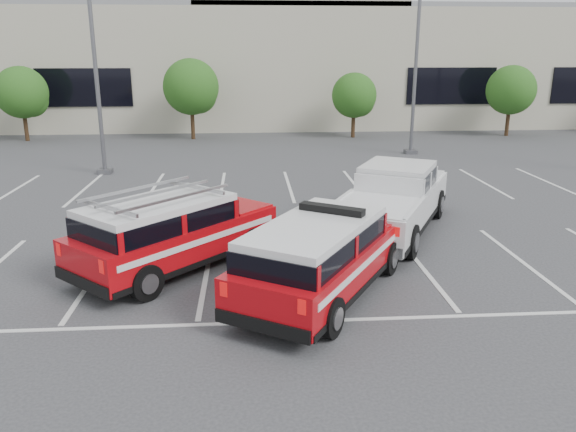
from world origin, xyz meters
name	(u,v)px	position (x,y,z in m)	size (l,w,h in m)	color
ground	(315,268)	(0.00, 0.00, 0.00)	(120.00, 120.00, 0.00)	#343437
stall_markings	(299,217)	(0.00, 4.50, 0.01)	(23.00, 15.00, 0.01)	silver
convention_building	(270,58)	(0.18, 31.86, 4.72)	(60.00, 16.99, 13.20)	#B9B29D
tree_left	(23,94)	(-14.91, 22.05, 2.77)	(3.07, 3.07, 4.42)	#3F2B19
tree_mid_left	(193,89)	(-4.91, 22.05, 3.04)	(3.37, 3.37, 4.85)	#3F2B19
tree_mid_right	(355,97)	(5.09, 22.05, 2.50)	(2.77, 2.77, 3.99)	#3F2B19
tree_right	(512,92)	(15.09, 22.05, 2.77)	(3.07, 3.07, 4.42)	#3F2B19
light_pole_left	(94,52)	(-8.00, 12.00, 5.19)	(0.90, 0.60, 10.24)	#59595E
light_pole_mid	(417,52)	(7.00, 16.00, 5.19)	(0.90, 0.60, 10.24)	#59595E
fire_chief_suv	(322,261)	(-0.04, -1.59, 0.80)	(4.62, 5.78, 1.95)	#A8080E
white_pickup	(392,206)	(2.65, 2.88, 0.78)	(4.95, 6.70, 1.97)	silver
ladder_suv	(172,237)	(-3.52, 0.22, 0.83)	(5.10, 5.25, 2.07)	#A8080E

